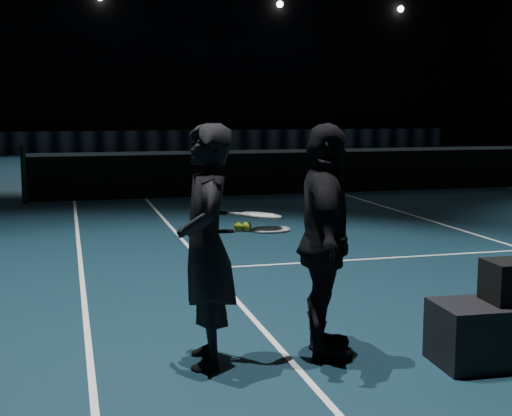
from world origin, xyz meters
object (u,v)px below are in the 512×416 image
(player_b, at_px, (325,242))
(racket_upper, at_px, (262,216))
(racket_lower, at_px, (270,230))
(player_a, at_px, (206,246))
(tennis_balls, at_px, (242,224))

(player_b, distance_m, racket_upper, 0.49)
(player_b, xyz_separation_m, racket_lower, (-0.40, 0.03, 0.10))
(racket_lower, relative_size, racket_upper, 1.00)
(player_a, relative_size, racket_upper, 2.47)
(player_a, height_order, racket_upper, player_a)
(player_a, distance_m, racket_upper, 0.45)
(player_b, distance_m, tennis_balls, 0.61)
(racket_upper, bearing_deg, player_a, -178.29)
(player_a, height_order, player_b, same)
(racket_lower, distance_m, tennis_balls, 0.20)
(player_a, height_order, racket_lower, player_a)
(player_a, xyz_separation_m, player_b, (0.85, -0.07, 0.00))
(player_b, bearing_deg, player_a, 100.88)
(racket_lower, bearing_deg, player_a, 180.00)
(player_a, bearing_deg, racket_upper, 97.42)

